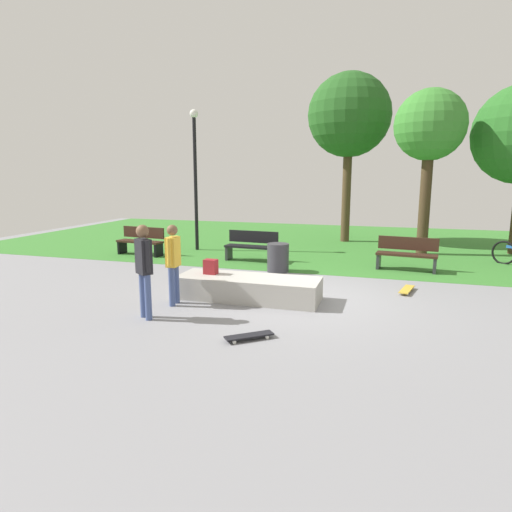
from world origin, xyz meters
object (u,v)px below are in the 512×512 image
object	(u,v)px
trash_bin	(278,258)
skateboard_by_ledge	(249,336)
backpack_on_ledge	(211,267)
lamp_post	(195,168)
skater_watching	(173,259)
park_bench_near_path	(407,253)
skateboard_spare	(407,289)
park_bench_near_lamppost	(252,245)
tree_young_birch	(349,116)
park_bench_far_right	(141,240)
skater_performing_trick	(144,264)
concrete_ledge	(248,288)
tree_broad_elm	(430,128)

from	to	relation	value
trash_bin	skateboard_by_ledge	bearing A→B (deg)	-81.13
backpack_on_ledge	trash_bin	xyz separation A→B (m)	(0.82, 2.74, -0.25)
skateboard_by_ledge	lamp_post	world-z (taller)	lamp_post
lamp_post	skater_watching	bearing A→B (deg)	-69.45
park_bench_near_path	skateboard_spare	bearing A→B (deg)	-91.38
skateboard_by_ledge	park_bench_near_lamppost	world-z (taller)	park_bench_near_lamppost
skateboard_spare	tree_young_birch	xyz separation A→B (m)	(-2.11, 7.38, 4.73)
park_bench_near_path	lamp_post	bearing A→B (deg)	168.65
backpack_on_ledge	park_bench_near_path	world-z (taller)	park_bench_near_path
park_bench_near_lamppost	lamp_post	world-z (taller)	lamp_post
park_bench_near_path	trash_bin	distance (m)	3.57
skateboard_spare	park_bench_near_path	xyz separation A→B (m)	(0.06, 2.42, 0.42)
skateboard_spare	trash_bin	bearing A→B (deg)	159.75
backpack_on_ledge	park_bench_far_right	world-z (taller)	park_bench_far_right
skateboard_by_ledge	tree_young_birch	bearing A→B (deg)	87.88
park_bench_near_path	lamp_post	size ratio (longest dim) A/B	0.35
skater_performing_trick	skater_watching	distance (m)	0.95
concrete_ledge	trash_bin	xyz separation A→B (m)	(-0.05, 2.79, 0.15)
skateboard_spare	trash_bin	size ratio (longest dim) A/B	1.06
skateboard_by_ledge	skater_performing_trick	bearing A→B (deg)	167.98
park_bench_near_path	park_bench_far_right	world-z (taller)	same
concrete_ledge	tree_young_birch	size ratio (longest dim) A/B	0.47
backpack_on_ledge	trash_bin	size ratio (longest dim) A/B	0.41
skateboard_by_ledge	backpack_on_ledge	bearing A→B (deg)	125.39
concrete_ledge	park_bench_near_lamppost	distance (m)	4.20
skateboard_by_ledge	park_bench_far_right	world-z (taller)	park_bench_far_right
lamp_post	trash_bin	distance (m)	5.07
trash_bin	skateboard_spare	bearing A→B (deg)	-20.25
trash_bin	park_bench_far_right	bearing A→B (deg)	166.80
backpack_on_ledge	tree_young_birch	bearing A→B (deg)	-98.91
backpack_on_ledge	skateboard_by_ledge	world-z (taller)	backpack_on_ledge
concrete_ledge	trash_bin	world-z (taller)	trash_bin
skater_watching	park_bench_far_right	size ratio (longest dim) A/B	1.00
skater_performing_trick	tree_young_birch	bearing A→B (deg)	76.60
concrete_ledge	backpack_on_ledge	distance (m)	0.96
skateboard_by_ledge	park_bench_near_path	distance (m)	6.73
skater_watching	tree_broad_elm	world-z (taller)	tree_broad_elm
skateboard_by_ledge	park_bench_far_right	xyz separation A→B (m)	(-5.72, 6.15, 0.42)
trash_bin	skater_watching	bearing A→B (deg)	-109.42
park_bench_far_right	lamp_post	xyz separation A→B (m)	(1.35, 1.44, 2.37)
skateboard_spare	skater_performing_trick	bearing A→B (deg)	-144.50
trash_bin	concrete_ledge	bearing A→B (deg)	-88.93
tree_young_birch	lamp_post	bearing A→B (deg)	-143.30
backpack_on_ledge	skateboard_by_ledge	bearing A→B (deg)	129.23
skater_watching	skateboard_by_ledge	distance (m)	2.63
park_bench_near_path	tree_young_birch	bearing A→B (deg)	113.59
skateboard_by_ledge	park_bench_near_lamppost	bearing A→B (deg)	107.13
skateboard_spare	park_bench_near_lamppost	distance (m)	5.09
skater_performing_trick	tree_young_birch	distance (m)	11.63
skateboard_by_ledge	skater_watching	bearing A→B (deg)	145.67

